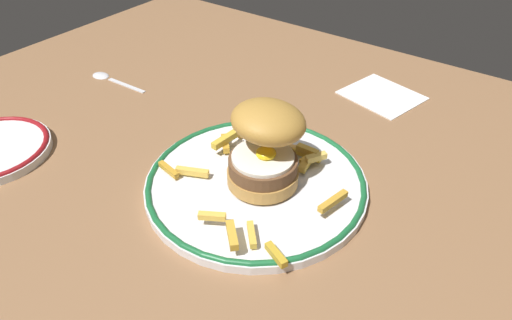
{
  "coord_description": "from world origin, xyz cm",
  "views": [
    {
      "loc": [
        29.38,
        -38.75,
        40.6
      ],
      "look_at": [
        1.75,
        -0.71,
        4.6
      ],
      "focal_mm": 32.39,
      "sensor_mm": 36.0,
      "label": 1
    }
  ],
  "objects_px": {
    "dinner_plate": "(256,182)",
    "spoon": "(106,76)",
    "burger": "(266,143)",
    "napkin": "(382,95)"
  },
  "relations": [
    {
      "from": "dinner_plate",
      "to": "spoon",
      "type": "relative_size",
      "value": 2.21
    },
    {
      "from": "napkin",
      "to": "spoon",
      "type": "bearing_deg",
      "value": -151.66
    },
    {
      "from": "dinner_plate",
      "to": "burger",
      "type": "relative_size",
      "value": 2.17
    },
    {
      "from": "dinner_plate",
      "to": "spoon",
      "type": "height_order",
      "value": "dinner_plate"
    },
    {
      "from": "burger",
      "to": "napkin",
      "type": "relative_size",
      "value": 1.11
    },
    {
      "from": "dinner_plate",
      "to": "burger",
      "type": "distance_m",
      "value": 0.06
    },
    {
      "from": "dinner_plate",
      "to": "burger",
      "type": "xyz_separation_m",
      "value": [
        0.01,
        0.01,
        0.06
      ]
    },
    {
      "from": "spoon",
      "to": "napkin",
      "type": "relative_size",
      "value": 1.09
    },
    {
      "from": "burger",
      "to": "spoon",
      "type": "xyz_separation_m",
      "value": [
        -0.42,
        0.08,
        -0.07
      ]
    },
    {
      "from": "spoon",
      "to": "burger",
      "type": "bearing_deg",
      "value": -10.44
    }
  ]
}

